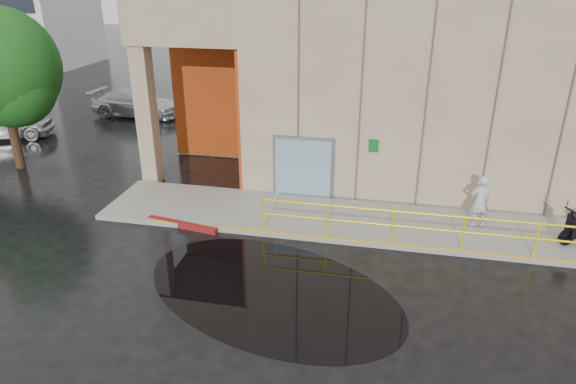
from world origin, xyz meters
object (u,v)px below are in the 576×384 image
Objects in this scene: person at (480,202)px; red_curb at (182,225)px; car_c at (137,103)px; tree_near at (2,72)px; car_a at (0,122)px.

red_curb is (-8.88, -1.63, -0.89)m from person.
red_curb is 0.49× the size of car_c.
red_curb is 9.75m from tree_near.
tree_near is (3.58, -3.32, 3.03)m from car_a.
person is at bearing 10.38° from red_curb.
red_curb is 0.52× the size of car_a.
red_curb is 13.94m from car_c.
tree_near is at bearing -155.02° from car_a.
person is 17.49m from tree_near.
person is at bearing -6.43° from tree_near.
car_a is (-20.73, 5.25, -0.19)m from person.
car_a is 0.75× the size of tree_near.
car_a is 0.96× the size of car_c.
car_a reaches higher than car_c.
tree_near is at bearing 175.78° from car_c.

